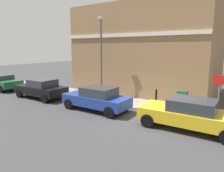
# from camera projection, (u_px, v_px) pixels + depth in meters

# --- Properties ---
(ground) EXTENTS (80.00, 80.00, 0.00)m
(ground) POSITION_uv_depth(u_px,v_px,m) (153.00, 120.00, 10.81)
(ground) COLOR #38383A
(sidewalk) EXTENTS (2.27, 30.00, 0.15)m
(sidewalk) POSITION_uv_depth(u_px,v_px,m) (91.00, 96.00, 15.81)
(sidewalk) COLOR gray
(sidewalk) RESTS_ON ground
(corner_building) EXTENTS (6.54, 11.08, 7.01)m
(corner_building) POSITION_uv_depth(u_px,v_px,m) (146.00, 50.00, 17.34)
(corner_building) COLOR olive
(corner_building) RESTS_ON ground
(car_yellow) EXTENTS (2.01, 4.47, 1.43)m
(car_yellow) POSITION_uv_depth(u_px,v_px,m) (190.00, 114.00, 9.43)
(car_yellow) COLOR gold
(car_yellow) RESTS_ON ground
(car_blue) EXTENTS (1.85, 4.13, 1.43)m
(car_blue) POSITION_uv_depth(u_px,v_px,m) (97.00, 98.00, 12.32)
(car_blue) COLOR navy
(car_blue) RESTS_ON ground
(car_black) EXTENTS (1.98, 4.04, 1.43)m
(car_black) POSITION_uv_depth(u_px,v_px,m) (41.00, 88.00, 15.35)
(car_black) COLOR black
(car_black) RESTS_ON ground
(car_green) EXTENTS (1.96, 4.39, 1.32)m
(car_green) POSITION_uv_depth(u_px,v_px,m) (1.00, 82.00, 18.61)
(car_green) COLOR #195933
(car_green) RESTS_ON ground
(utility_cabinet) EXTENTS (0.46, 0.61, 1.15)m
(utility_cabinet) POSITION_uv_depth(u_px,v_px,m) (182.00, 101.00, 11.85)
(utility_cabinet) COLOR #1E4C28
(utility_cabinet) RESTS_ON sidewalk
(bollard_near_cabinet) EXTENTS (0.14, 0.14, 1.04)m
(bollard_near_cabinet) POSITION_uv_depth(u_px,v_px,m) (156.00, 97.00, 12.82)
(bollard_near_cabinet) COLOR black
(bollard_near_cabinet) RESTS_ON sidewalk
(street_sign) EXTENTS (0.08, 0.60, 2.30)m
(street_sign) POSITION_uv_depth(u_px,v_px,m) (219.00, 91.00, 9.90)
(street_sign) COLOR #59595B
(street_sign) RESTS_ON sidewalk
(lamppost) EXTENTS (0.20, 0.44, 5.72)m
(lamppost) POSITION_uv_depth(u_px,v_px,m) (101.00, 54.00, 14.72)
(lamppost) COLOR #59595B
(lamppost) RESTS_ON sidewalk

